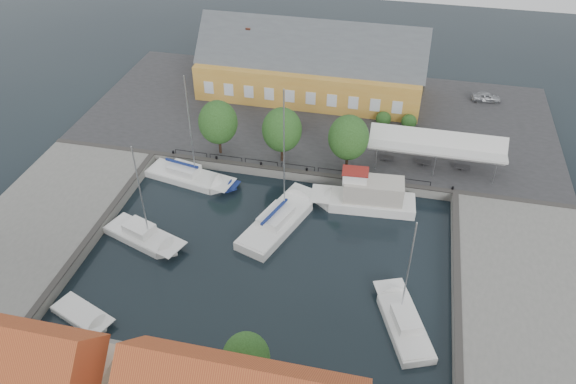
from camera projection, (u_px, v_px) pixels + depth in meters
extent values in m
plane|color=black|center=(274.00, 243.00, 51.84)|extent=(140.00, 140.00, 0.00)
cube|color=#2D2D30|center=(318.00, 117.00, 69.37)|extent=(56.00, 26.00, 1.00)
cube|color=slate|center=(46.00, 219.00, 53.82)|extent=(12.00, 24.00, 1.00)
cube|color=slate|center=(527.00, 295.00, 46.16)|extent=(12.00, 24.00, 1.00)
cube|color=#383533|center=(297.00, 171.00, 59.19)|extent=(56.00, 0.60, 0.12)
cube|color=#383533|center=(100.00, 223.00, 52.49)|extent=(0.60, 24.00, 0.12)
cube|color=#383533|center=(457.00, 279.00, 46.81)|extent=(0.60, 24.00, 0.12)
cylinder|color=black|center=(173.00, 153.00, 61.77)|extent=(0.24, 0.24, 0.40)
cylinder|color=black|center=(217.00, 158.00, 60.90)|extent=(0.24, 0.24, 0.40)
cylinder|color=black|center=(261.00, 164.00, 60.03)|extent=(0.24, 0.24, 0.40)
cylinder|color=black|center=(307.00, 170.00, 59.16)|extent=(0.24, 0.24, 0.40)
cylinder|color=black|center=(354.00, 176.00, 58.29)|extent=(0.24, 0.24, 0.40)
cylinder|color=black|center=(403.00, 182.00, 57.42)|extent=(0.24, 0.24, 0.40)
cylinder|color=black|center=(453.00, 188.00, 56.55)|extent=(0.24, 0.24, 0.40)
cube|color=gold|center=(310.00, 78.00, 71.93)|extent=(28.00, 10.00, 4.50)
cube|color=#474C51|center=(311.00, 52.00, 69.80)|extent=(28.56, 7.60, 7.60)
cube|color=gold|center=(248.00, 55.00, 78.63)|extent=(6.00, 6.00, 3.50)
cube|color=brown|center=(249.00, 32.00, 70.07)|extent=(0.60, 0.60, 1.20)
cube|color=silver|center=(437.00, 145.00, 58.40)|extent=(14.00, 4.00, 0.25)
cylinder|color=silver|center=(376.00, 158.00, 58.87)|extent=(0.10, 0.10, 2.70)
cylinder|color=silver|center=(379.00, 140.00, 61.66)|extent=(0.10, 0.10, 2.70)
cylinder|color=silver|center=(435.00, 165.00, 57.82)|extent=(0.10, 0.10, 2.70)
cylinder|color=silver|center=(435.00, 147.00, 60.62)|extent=(0.10, 0.10, 2.70)
cylinder|color=silver|center=(495.00, 172.00, 56.78)|extent=(0.10, 0.10, 2.70)
cylinder|color=silver|center=(493.00, 153.00, 59.57)|extent=(0.10, 0.10, 2.70)
cylinder|color=black|center=(220.00, 145.00, 61.47)|extent=(0.30, 0.30, 2.10)
ellipsoid|color=#214418|center=(218.00, 122.00, 59.75)|extent=(4.20, 4.20, 4.83)
cylinder|color=black|center=(282.00, 152.00, 60.25)|extent=(0.30, 0.30, 2.10)
ellipsoid|color=#214418|center=(282.00, 130.00, 58.53)|extent=(4.20, 4.20, 4.83)
cylinder|color=black|center=(347.00, 160.00, 59.03)|extent=(0.30, 0.30, 2.10)
ellipsoid|color=#214418|center=(349.00, 137.00, 57.31)|extent=(4.20, 4.20, 4.83)
imported|color=#9D9FA4|center=(486.00, 97.00, 71.21)|extent=(3.73, 1.80, 1.23)
imported|color=#541313|center=(291.00, 126.00, 65.56)|extent=(1.84, 3.95, 1.25)
cube|color=white|center=(275.00, 228.00, 53.33)|extent=(5.95, 9.32, 1.50)
cube|color=white|center=(281.00, 215.00, 53.59)|extent=(6.40, 10.92, 0.08)
cube|color=white|center=(276.00, 217.00, 52.72)|extent=(3.25, 4.03, 0.90)
cylinder|color=silver|center=(284.00, 155.00, 50.08)|extent=(0.12, 0.12, 13.09)
cube|color=navy|center=(274.00, 212.00, 52.12)|extent=(1.64, 4.19, 0.22)
cube|color=white|center=(372.00, 206.00, 56.05)|extent=(8.60, 3.72, 1.80)
cube|color=white|center=(362.00, 198.00, 55.61)|extent=(10.27, 3.71, 0.08)
cube|color=#BBB4A8|center=(373.00, 190.00, 54.84)|extent=(5.95, 3.07, 2.20)
cube|color=white|center=(355.00, 177.00, 54.22)|extent=(2.43, 1.89, 1.20)
cube|color=maroon|center=(356.00, 171.00, 53.82)|extent=(2.64, 2.00, 0.10)
cube|color=white|center=(405.00, 331.00, 43.79)|extent=(4.93, 7.17, 1.30)
cube|color=white|center=(403.00, 317.00, 44.02)|extent=(5.33, 8.37, 0.08)
cube|color=white|center=(406.00, 319.00, 43.22)|extent=(2.66, 3.14, 0.90)
cylinder|color=silver|center=(408.00, 270.00, 41.61)|extent=(0.12, 0.12, 9.31)
cube|color=white|center=(184.00, 178.00, 59.95)|extent=(8.32, 4.34, 1.30)
cube|color=white|center=(191.00, 175.00, 59.21)|extent=(9.85, 4.53, 0.08)
cube|color=white|center=(184.00, 170.00, 59.19)|extent=(3.48, 2.52, 0.90)
cylinder|color=silver|center=(190.00, 129.00, 55.54)|extent=(0.12, 0.12, 11.55)
cube|color=navy|center=(182.00, 163.00, 58.79)|extent=(3.93, 0.98, 0.22)
cube|color=white|center=(140.00, 237.00, 52.44)|extent=(7.17, 4.77, 1.30)
cube|color=white|center=(145.00, 235.00, 51.67)|extent=(8.39, 5.11, 0.08)
cube|color=white|center=(139.00, 229.00, 51.67)|extent=(3.12, 2.62, 0.90)
cylinder|color=silver|center=(141.00, 195.00, 48.48)|extent=(0.12, 0.12, 9.87)
cube|color=white|center=(80.00, 314.00, 45.08)|extent=(4.91, 3.56, 0.90)
cube|color=white|center=(83.00, 313.00, 44.54)|extent=(5.71, 3.80, 0.08)
cube|color=navy|center=(215.00, 184.00, 59.07)|extent=(3.91, 2.36, 0.80)
cube|color=navy|center=(218.00, 182.00, 58.67)|extent=(4.63, 2.39, 0.08)
cube|color=brown|center=(17.00, 362.00, 28.81)|extent=(0.60, 0.60, 0.80)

